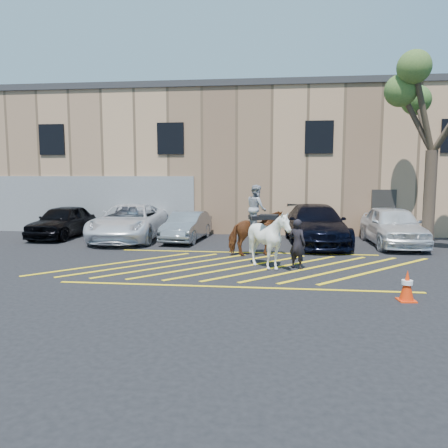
# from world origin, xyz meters

# --- Properties ---
(ground) EXTENTS (90.00, 90.00, 0.00)m
(ground) POSITION_xyz_m (0.00, 0.00, 0.00)
(ground) COLOR black
(ground) RESTS_ON ground
(car_black_suv) EXTENTS (1.91, 4.40, 1.48)m
(car_black_suv) POSITION_xyz_m (-8.70, 5.19, 0.74)
(car_black_suv) COLOR black
(car_black_suv) RESTS_ON ground
(car_white_pickup) EXTENTS (2.88, 5.79, 1.58)m
(car_white_pickup) POSITION_xyz_m (-5.39, 4.80, 0.79)
(car_white_pickup) COLOR white
(car_white_pickup) RESTS_ON ground
(car_silver_sedan) EXTENTS (1.71, 3.96, 1.27)m
(car_silver_sedan) POSITION_xyz_m (-2.82, 4.83, 0.63)
(car_silver_sedan) COLOR gray
(car_silver_sedan) RESTS_ON ground
(car_blue_suv) EXTENTS (2.62, 5.73, 1.63)m
(car_blue_suv) POSITION_xyz_m (2.70, 4.59, 0.81)
(car_blue_suv) COLOR black
(car_blue_suv) RESTS_ON ground
(car_white_suv) EXTENTS (2.01, 4.80, 1.62)m
(car_white_suv) POSITION_xyz_m (5.81, 4.54, 0.81)
(car_white_suv) COLOR white
(car_white_suv) RESTS_ON ground
(handler) EXTENTS (0.68, 0.63, 1.55)m
(handler) POSITION_xyz_m (1.71, -0.36, 0.78)
(handler) COLOR black
(handler) RESTS_ON ground
(warehouse) EXTENTS (32.42, 10.20, 7.30)m
(warehouse) POSITION_xyz_m (-0.01, 11.99, 3.65)
(warehouse) COLOR tan
(warehouse) RESTS_ON ground
(hatching_zone) EXTENTS (12.60, 5.12, 0.01)m
(hatching_zone) POSITION_xyz_m (-0.00, -0.30, 0.01)
(hatching_zone) COLOR yellow
(hatching_zone) RESTS_ON ground
(mounted_bay) EXTENTS (2.11, 1.44, 2.55)m
(mounted_bay) POSITION_xyz_m (0.36, 1.61, 1.03)
(mounted_bay) COLOR brown
(mounted_bay) RESTS_ON ground
(saddled_white) EXTENTS (1.62, 1.78, 1.82)m
(saddled_white) POSITION_xyz_m (0.83, -0.46, 0.91)
(saddled_white) COLOR white
(saddled_white) RESTS_ON ground
(traffic_cone) EXTENTS (0.42, 0.42, 0.73)m
(traffic_cone) POSITION_xyz_m (4.06, -3.56, 0.37)
(traffic_cone) COLOR #FF340A
(traffic_cone) RESTS_ON ground
(tree) EXTENTS (3.99, 4.37, 7.31)m
(tree) POSITION_xyz_m (6.80, 3.45, 5.69)
(tree) COLOR #47392B
(tree) RESTS_ON ground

